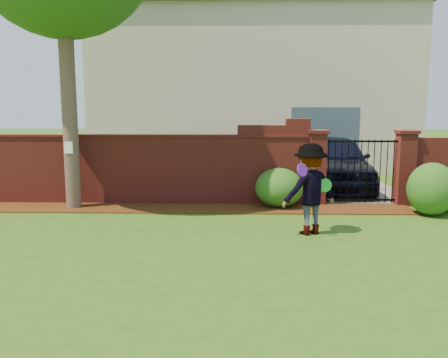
{
  "coord_description": "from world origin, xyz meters",
  "views": [
    {
      "loc": [
        0.37,
        -7.96,
        2.54
      ],
      "look_at": [
        0.13,
        1.4,
        1.05
      ],
      "focal_mm": 38.31,
      "sensor_mm": 36.0,
      "label": 1
    }
  ],
  "objects_px": {
    "car": "(335,163)",
    "frisbee_purple": "(302,170)",
    "man": "(311,189)",
    "frisbee_green": "(325,185)"
  },
  "relations": [
    {
      "from": "man",
      "to": "car",
      "type": "bearing_deg",
      "value": -130.9
    },
    {
      "from": "frisbee_green",
      "to": "man",
      "type": "bearing_deg",
      "value": 172.89
    },
    {
      "from": "car",
      "to": "frisbee_purple",
      "type": "relative_size",
      "value": 18.65
    },
    {
      "from": "car",
      "to": "frisbee_purple",
      "type": "distance_m",
      "value": 5.57
    },
    {
      "from": "car",
      "to": "frisbee_purple",
      "type": "xyz_separation_m",
      "value": [
        -1.71,
        -5.27,
        0.52
      ]
    },
    {
      "from": "car",
      "to": "frisbee_green",
      "type": "distance_m",
      "value": 5.11
    },
    {
      "from": "car",
      "to": "man",
      "type": "bearing_deg",
      "value": -104.84
    },
    {
      "from": "car",
      "to": "frisbee_green",
      "type": "bearing_deg",
      "value": -101.93
    },
    {
      "from": "man",
      "to": "frisbee_green",
      "type": "distance_m",
      "value": 0.28
    },
    {
      "from": "frisbee_purple",
      "to": "frisbee_green",
      "type": "height_order",
      "value": "frisbee_purple"
    }
  ]
}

